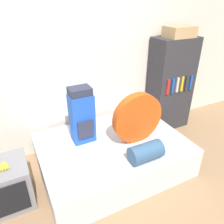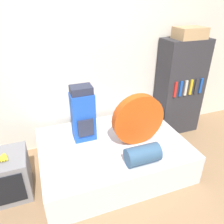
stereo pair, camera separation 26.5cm
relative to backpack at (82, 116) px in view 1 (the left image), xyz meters
name	(u,v)px [view 1 (the left image)]	position (x,y,z in m)	size (l,w,h in m)	color
ground_plane	(136,222)	(0.16, -1.10, -0.78)	(16.00, 16.00, 0.00)	#997551
wall_back	(76,62)	(0.16, 0.58, 0.52)	(8.00, 0.05, 2.60)	silver
bed	(112,154)	(0.32, -0.23, -0.57)	(1.87, 1.36, 0.42)	silver
backpack	(82,116)	(0.00, 0.00, 0.00)	(0.29, 0.25, 0.74)	blue
tent_bag	(137,118)	(0.62, -0.32, -0.03)	(0.67, 0.11, 0.67)	#D14C14
sleeping_roll	(146,152)	(0.51, -0.71, -0.25)	(0.39, 0.22, 0.22)	#33567A
television	(5,185)	(-1.02, -0.22, -0.51)	(0.55, 0.52, 0.53)	gray
banana_bunch	(4,166)	(-0.97, -0.24, -0.23)	(0.12, 0.16, 0.04)	yellow
bookshelf	(170,85)	(1.70, 0.33, 0.00)	(0.71, 0.42, 1.56)	#2D2D33
cardboard_box	(180,32)	(1.70, 0.29, 0.86)	(0.43, 0.31, 0.16)	tan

